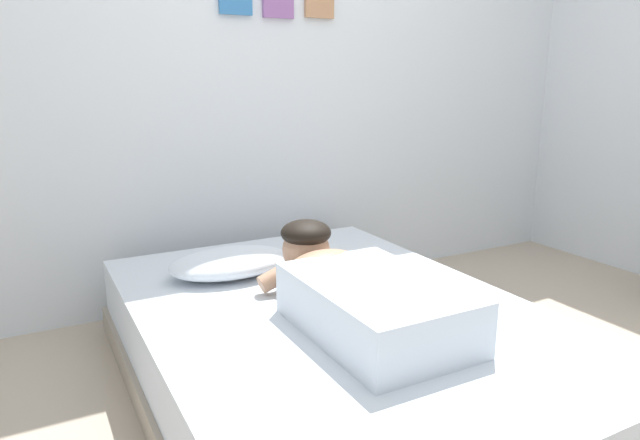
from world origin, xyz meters
name	(u,v)px	position (x,y,z in m)	size (l,w,h in m)	color
ground_plane	(438,403)	(0.00, 0.00, 0.00)	(12.03, 12.03, 0.00)	tan
back_wall	(276,62)	(0.00, 1.42, 1.25)	(4.01, 0.12, 2.50)	silver
bed	(334,352)	(-0.31, 0.24, 0.17)	(1.38, 2.00, 0.35)	gray
pillow	(230,263)	(-0.52, 0.75, 0.41)	(0.52, 0.32, 0.11)	silver
person_lying	(353,289)	(-0.30, 0.12, 0.46)	(0.43, 0.92, 0.27)	silver
coffee_cup	(317,258)	(-0.15, 0.67, 0.39)	(0.12, 0.09, 0.07)	#D84C47
cell_phone	(353,357)	(-0.45, -0.13, 0.36)	(0.07, 0.14, 0.01)	black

